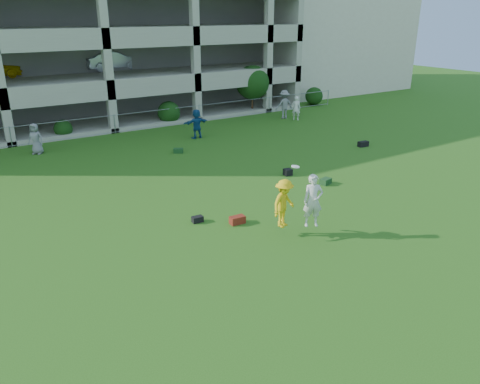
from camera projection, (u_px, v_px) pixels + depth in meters
ground at (318, 257)px, 14.64m from camera, size 100.00×100.00×0.00m
stucco_building at (306, 35)px, 46.43m from camera, size 16.00×14.00×10.00m
bystander_c at (36, 139)px, 24.98m from camera, size 0.96×0.93×1.67m
bystander_d at (197, 124)px, 28.12m from camera, size 1.66×0.61×1.75m
bystander_e at (296, 108)px, 32.87m from camera, size 0.70×0.73×1.68m
bystander_f at (284, 104)px, 33.35m from camera, size 1.40×0.95×2.00m
bag_red_a at (237, 220)px, 16.89m from camera, size 0.56×0.33×0.28m
bag_black_b at (197, 219)px, 17.01m from camera, size 0.41×0.27×0.22m
bag_green_c at (326, 181)px, 20.77m from camera, size 0.57×0.46×0.26m
crate_d at (288, 172)px, 21.89m from camera, size 0.39×0.39×0.30m
bag_black_e at (363, 144)px, 26.57m from camera, size 0.63×0.37×0.30m
bag_green_g at (178, 151)px, 25.39m from camera, size 0.58×0.52×0.25m
frisbee_contest at (293, 203)px, 15.57m from camera, size 1.73×1.43×2.19m
parking_garage at (68, 29)px, 34.18m from camera, size 30.00×14.00×12.00m
fence at (115, 124)px, 29.31m from camera, size 36.06×0.06×1.20m
shrub_row at (176, 101)px, 31.86m from camera, size 34.38×2.52×3.50m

